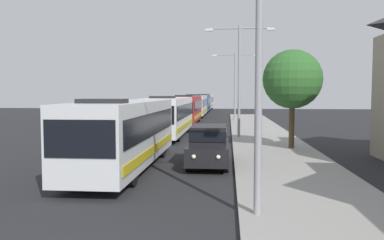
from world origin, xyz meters
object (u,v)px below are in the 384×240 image
at_px(box_truck_oncoming, 192,101).
at_px(streetlamp_mid, 239,70).
at_px(bus_second_in_line, 170,115).
at_px(white_suv, 209,144).
at_px(streetlamp_near, 259,42).
at_px(bus_tail_end, 206,101).
at_px(bus_fourth_in_line, 196,105).
at_px(bus_lead, 126,131).
at_px(bus_middle, 187,108).
at_px(roadside_tree, 292,79).
at_px(streetlamp_far, 235,79).
at_px(bus_rear, 202,103).

distance_m(box_truck_oncoming, streetlamp_mid, 57.42).
bearing_deg(bus_second_in_line, white_suv, -73.64).
bearing_deg(streetlamp_near, bus_tail_end, 94.22).
height_order(bus_tail_end, white_suv, bus_tail_end).
distance_m(bus_tail_end, white_suv, 65.48).
bearing_deg(box_truck_oncoming, bus_fourth_in_line, -83.52).
relative_size(bus_lead, bus_tail_end, 1.07).
xyz_separation_m(bus_middle, bus_tail_end, (-0.00, 39.63, -0.00)).
height_order(bus_middle, bus_fourth_in_line, same).
height_order(streetlamp_mid, roadside_tree, streetlamp_mid).
bearing_deg(streetlamp_mid, streetlamp_far, 90.00).
bearing_deg(bus_fourth_in_line, bus_middle, -90.00).
bearing_deg(streetlamp_mid, roadside_tree, -63.06).
distance_m(bus_second_in_line, white_suv, 13.14).
xyz_separation_m(white_suv, box_truck_oncoming, (-7.00, 67.87, 0.67)).
bearing_deg(bus_tail_end, bus_middle, -90.00).
distance_m(streetlamp_near, streetlamp_mid, 19.04).
relative_size(bus_lead, bus_rear, 1.05).
relative_size(white_suv, streetlamp_mid, 0.56).
bearing_deg(bus_fourth_in_line, bus_second_in_line, -90.00).
distance_m(bus_second_in_line, roadside_tree, 11.31).
bearing_deg(white_suv, streetlamp_mid, 81.38).
bearing_deg(white_suv, bus_middle, 98.17).
distance_m(streetlamp_near, roadside_tree, 13.56).
distance_m(white_suv, roadside_tree, 7.81).
xyz_separation_m(streetlamp_near, roadside_tree, (2.95, 13.23, -0.53)).
relative_size(streetlamp_near, streetlamp_far, 0.93).
xyz_separation_m(bus_second_in_line, streetlamp_far, (5.40, 17.66, 3.41)).
relative_size(bus_tail_end, streetlamp_mid, 1.30).
xyz_separation_m(box_truck_oncoming, roadside_tree, (11.65, -62.46, 2.52)).
relative_size(bus_lead, bus_second_in_line, 0.98).
xyz_separation_m(streetlamp_near, streetlamp_far, (0.00, 38.07, 0.35)).
bearing_deg(streetlamp_far, bus_rear, 104.07).
xyz_separation_m(bus_tail_end, white_suv, (3.70, -65.38, -0.66)).
xyz_separation_m(bus_fourth_in_line, streetlamp_near, (5.40, -46.62, 3.06)).
bearing_deg(streetlamp_mid, bus_middle, 110.38).
relative_size(box_truck_oncoming, streetlamp_near, 0.93).
xyz_separation_m(bus_second_in_line, streetlamp_near, (5.40, -20.42, 3.06)).
xyz_separation_m(box_truck_oncoming, streetlamp_mid, (8.70, -56.65, 3.42)).
relative_size(bus_lead, roadside_tree, 1.96).
bearing_deg(box_truck_oncoming, streetlamp_mid, -81.27).
bearing_deg(bus_rear, streetlamp_near, -84.83).
distance_m(box_truck_oncoming, streetlamp_near, 76.25).
bearing_deg(bus_lead, streetlamp_far, 80.17).
relative_size(bus_second_in_line, bus_rear, 1.08).
bearing_deg(bus_rear, streetlamp_far, -75.93).
bearing_deg(streetlamp_near, bus_middle, 99.14).
height_order(bus_middle, streetlamp_mid, streetlamp_mid).
relative_size(bus_lead, bus_middle, 1.03).
distance_m(bus_lead, roadside_tree, 10.77).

